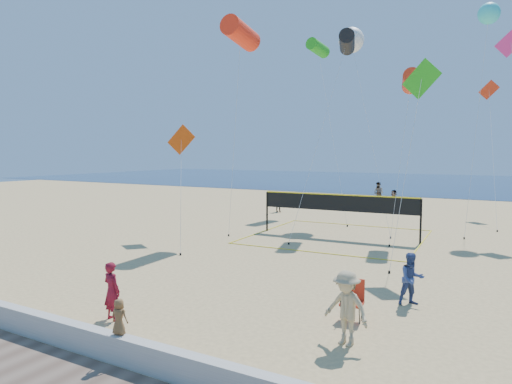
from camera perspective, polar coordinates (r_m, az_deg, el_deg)
The scene contains 22 objects.
ground at distance 12.51m, azimuth -4.56°, elevation -15.84°, with size 120.00×120.00×0.00m, color #D8B87A.
ocean at distance 72.11m, azimuth 24.15°, elevation 1.05°, with size 140.00×50.00×0.03m, color #10214B.
seawall at distance 10.23m, azimuth -14.55°, elevation -19.06°, with size 32.00×0.30×0.60m, color silver.
woman at distance 12.93m, azimuth -17.57°, elevation -11.70°, with size 0.57×0.37×1.56m, color maroon.
toddler at distance 10.38m, azimuth -16.74°, elevation -14.71°, with size 0.37×0.24×0.77m, color brown.
bystander_a at distance 14.24m, azimuth 18.87°, elevation -10.24°, with size 0.75×0.58×1.53m, color #334681.
bystander_b at distance 11.02m, azimuth 11.23°, elevation -14.04°, with size 1.12×0.65×1.74m, color tan.
far_person_0 at distance 33.93m, azimuth 2.79°, elevation -1.27°, with size 0.87×0.36×1.48m, color gray.
far_person_1 at distance 36.37m, azimuth 16.83°, elevation -0.98°, with size 1.46×0.47×1.58m, color gray.
far_person_3 at distance 40.74m, azimuth 15.07°, elevation -0.11°, with size 0.91×0.71×1.87m, color gray.
camp_chair at distance 12.65m, azimuth 11.98°, elevation -12.74°, with size 0.65×0.78×1.20m.
volleyball_net at distance 24.25m, azimuth 10.21°, elevation -1.96°, with size 8.76×8.62×2.26m.
kite_0 at distance 25.72m, azimuth -1.92°, elevation 19.18°, with size 1.26×2.73×11.48m.
kite_1 at distance 28.83m, azimuth 11.30°, elevation 17.89°, with size 1.49×8.18×11.52m.
kite_2 at distance 25.53m, azimuth 18.80°, elevation 12.97°, with size 1.30×4.41×8.67m.
kite_3 at distance 24.29m, azimuth -9.33°, elevation 5.91°, with size 3.81×4.10×5.91m.
kite_4 at distance 19.63m, azimuth 19.83°, elevation 12.11°, with size 1.58×2.82×8.14m.
kite_5 at distance 28.94m, azimuth 29.36°, elevation 14.87°, with size 2.14×8.91×11.23m.
kite_6 at distance 32.62m, azimuth 11.82°, elevation 18.07°, with size 5.50×7.68×12.72m.
kite_7 at distance 31.32m, azimuth 27.11°, elevation 19.23°, with size 1.55×5.76×13.05m.
kite_8 at distance 36.91m, azimuth 7.74°, elevation 17.40°, with size 5.58×8.54×13.02m.
kite_9 at distance 37.08m, azimuth 27.16°, elevation 10.32°, with size 1.90×9.16×9.67m.
Camera 1 is at (6.56, -9.68, 4.45)m, focal length 32.00 mm.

